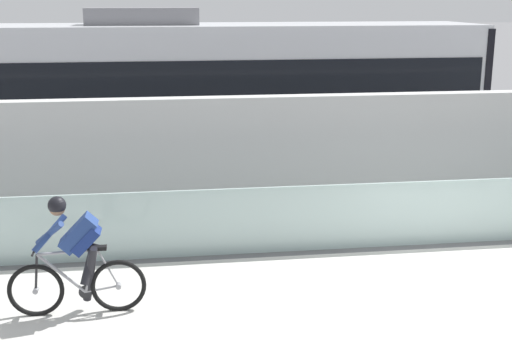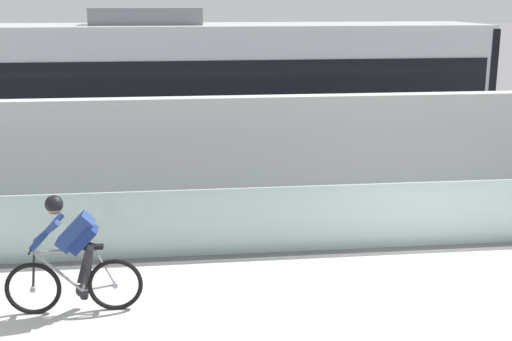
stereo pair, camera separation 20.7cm
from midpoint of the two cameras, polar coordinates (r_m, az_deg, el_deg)
The scene contains 8 objects.
ground_plane at distance 10.30m, azimuth 19.18°, elevation -9.51°, with size 200.00×200.00×0.00m, color slate.
bike_path_deck at distance 10.30m, azimuth 19.18°, elevation -9.48°, with size 32.00×3.20×0.01m, color silver.
glass_parapet at distance 11.69m, azimuth 15.50°, elevation -3.51°, with size 32.00×0.05×1.10m, color #ADC6C1.
concrete_barrier_wall at distance 13.15m, azimuth 12.76°, elevation 1.34°, with size 32.00×0.36×2.30m, color silver.
tram_rail_near at distance 15.72m, azimuth 9.55°, elevation -0.69°, with size 32.00×0.08×0.01m, color #595654.
tram_rail_far at distance 17.05m, azimuth 8.22°, elevation 0.55°, with size 32.00×0.08×0.01m, color #595654.
tram at distance 15.49m, azimuth -1.22°, elevation 6.42°, with size 11.06×2.54×3.81m.
cyclist_on_bike at distance 9.11m, azimuth -14.49°, elevation -7.00°, with size 1.77×0.58×1.61m.
Camera 2 is at (-4.27, -8.43, 4.03)m, focal length 47.62 mm.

